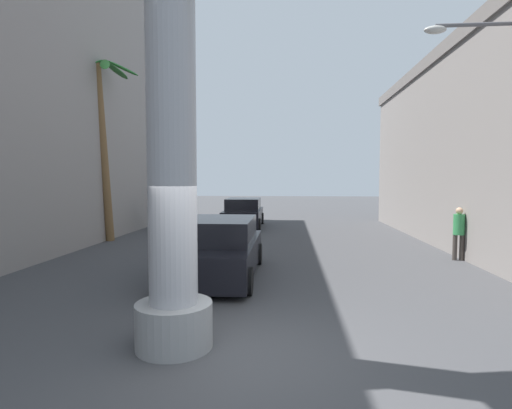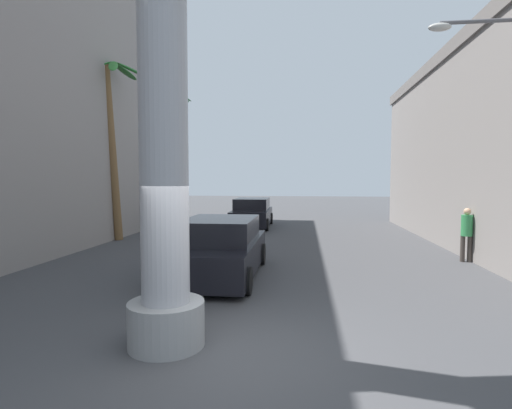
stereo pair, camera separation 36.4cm
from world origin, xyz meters
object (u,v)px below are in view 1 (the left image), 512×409
pedestrian_far_left (153,211)px  palm_tree_mid_left (104,133)px  neon_sign_pole (170,3)px  car_far (243,214)px  palm_tree_far_left (162,142)px  street_lamp (506,121)px  car_lead (218,249)px  pedestrian_mid_right (459,230)px

pedestrian_far_left → palm_tree_mid_left: bearing=-105.7°
neon_sign_pole → car_far: (-0.69, 15.54, -4.45)m
palm_tree_far_left → palm_tree_mid_left: bearing=-90.5°
street_lamp → car_lead: street_lamp is taller
pedestrian_mid_right → street_lamp: bearing=-87.8°
car_far → car_lead: bearing=-87.0°
neon_sign_pole → street_lamp: 8.82m
car_lead → car_far: 11.08m
car_far → palm_tree_mid_left: palm_tree_mid_left is taller
street_lamp → palm_tree_far_left: 18.06m
neon_sign_pole → palm_tree_mid_left: (-5.83, 10.03, -0.70)m
street_lamp → pedestrian_mid_right: (-0.09, 2.39, -3.09)m
street_lamp → palm_tree_mid_left: bearing=158.5°
palm_tree_mid_left → pedestrian_mid_right: palm_tree_mid_left is taller
neon_sign_pole → pedestrian_mid_right: (7.18, 7.25, -4.19)m
street_lamp → palm_tree_far_left: palm_tree_far_left is taller
car_lead → car_far: size_ratio=1.02×
car_lead → palm_tree_mid_left: size_ratio=0.63×
street_lamp → car_lead: bearing=-177.0°
pedestrian_far_left → pedestrian_mid_right: size_ratio=1.02×
street_lamp → palm_tree_mid_left: palm_tree_mid_left is taller
car_far → pedestrian_mid_right: bearing=-46.4°
street_lamp → pedestrian_far_left: (-12.20, 8.38, -3.06)m
street_lamp → car_far: size_ratio=1.46×
palm_tree_mid_left → car_far: bearing=47.0°
car_far → pedestrian_mid_right: size_ratio=2.68×
neon_sign_pole → car_lead: size_ratio=2.37×
car_far → palm_tree_mid_left: 8.41m
car_far → pedestrian_far_left: size_ratio=2.62×
street_lamp → car_lead: size_ratio=1.43×
pedestrian_far_left → palm_tree_far_left: bearing=101.7°
car_far → neon_sign_pole: bearing=-87.4°
car_lead → pedestrian_far_left: 10.00m
palm_tree_mid_left → pedestrian_far_left: (0.90, 3.21, -3.47)m
pedestrian_mid_right → neon_sign_pole: bearing=-134.7°
car_far → palm_tree_far_left: size_ratio=0.58×
street_lamp → palm_tree_mid_left: (-13.10, 5.17, 0.41)m
neon_sign_pole → car_lead: 6.31m
street_lamp → car_lead: (-7.38, -0.39, -3.34)m
street_lamp → pedestrian_mid_right: bearing=92.2°
palm_tree_far_left → pedestrian_mid_right: palm_tree_far_left is taller
car_lead → palm_tree_far_left: 14.62m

